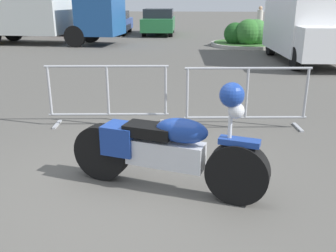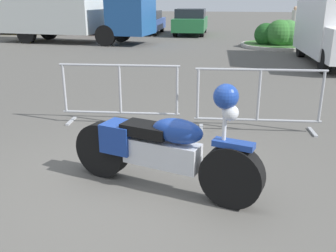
{
  "view_description": "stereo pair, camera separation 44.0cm",
  "coord_description": "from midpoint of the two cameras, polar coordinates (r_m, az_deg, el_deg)",
  "views": [
    {
      "loc": [
        0.71,
        -3.77,
        2.15
      ],
      "look_at": [
        0.37,
        0.58,
        0.65
      ],
      "focal_mm": 40.0,
      "sensor_mm": 36.0,
      "label": 1
    },
    {
      "loc": [
        1.14,
        -3.71,
        2.15
      ],
      "look_at": [
        0.37,
        0.58,
        0.65
      ],
      "focal_mm": 40.0,
      "sensor_mm": 36.0,
      "label": 2
    }
  ],
  "objects": [
    {
      "name": "parked_car_white",
      "position": [
        26.14,
        -14.83,
        15.32
      ],
      "size": [
        1.92,
        4.43,
        1.49
      ],
      "rotation": [
        0.0,
        0.0,
        1.6
      ],
      "color": "white",
      "rests_on": "ground"
    },
    {
      "name": "pedestrian",
      "position": [
        23.54,
        19.23,
        14.98
      ],
      "size": [
        0.43,
        0.43,
        1.69
      ],
      "rotation": [
        0.0,
        0.0,
        3.48
      ],
      "color": "#262838",
      "rests_on": "ground"
    },
    {
      "name": "crowd_barrier_far",
      "position": [
        6.42,
        15.57,
        3.85
      ],
      "size": [
        2.1,
        0.61,
        1.07
      ],
      "rotation": [
        0.0,
        0.0,
        0.09
      ],
      "color": "#9EA0A5",
      "rests_on": "ground"
    },
    {
      "name": "box_truck",
      "position": [
        19.91,
        -14.61,
        16.92
      ],
      "size": [
        7.88,
        2.95,
        2.98
      ],
      "rotation": [
        0.0,
        0.0,
        -0.09
      ],
      "color": "silver",
      "rests_on": "ground"
    },
    {
      "name": "parked_car_green",
      "position": [
        23.63,
        4.04,
        15.59
      ],
      "size": [
        1.97,
        4.55,
        1.53
      ],
      "rotation": [
        0.0,
        0.0,
        1.6
      ],
      "color": "#236B38",
      "rests_on": "ground"
    },
    {
      "name": "parked_car_yellow",
      "position": [
        26.92,
        -20.82,
        14.76
      ],
      "size": [
        1.84,
        4.26,
        1.43
      ],
      "rotation": [
        0.0,
        0.0,
        1.6
      ],
      "color": "yellow",
      "rests_on": "ground"
    },
    {
      "name": "ground_plane",
      "position": [
        4.41,
        -3.28,
        -10.23
      ],
      "size": [
        120.0,
        120.0,
        0.0
      ],
      "primitive_type": "plane",
      "color": "#54514C"
    },
    {
      "name": "parked_car_maroon",
      "position": [
        25.11,
        -8.92,
        15.52
      ],
      "size": [
        1.86,
        4.3,
        1.44
      ],
      "rotation": [
        0.0,
        0.0,
        1.6
      ],
      "color": "maroon",
      "rests_on": "ground"
    },
    {
      "name": "motorcycle",
      "position": [
        4.29,
        1.99,
        -3.52
      ],
      "size": [
        2.33,
        0.85,
        1.34
      ],
      "rotation": [
        0.0,
        0.0,
        -0.29
      ],
      "color": "black",
      "rests_on": "ground"
    },
    {
      "name": "crowd_barrier_near",
      "position": [
        6.62,
        -5.42,
        4.92
      ],
      "size": [
        2.1,
        0.61,
        1.07
      ],
      "rotation": [
        0.0,
        0.0,
        0.09
      ],
      "color": "#9EA0A5",
      "rests_on": "ground"
    },
    {
      "name": "parked_car_blue",
      "position": [
        24.28,
        -2.61,
        15.54
      ],
      "size": [
        1.79,
        4.13,
        1.39
      ],
      "rotation": [
        0.0,
        0.0,
        1.6
      ],
      "color": "#284799",
      "rests_on": "ground"
    },
    {
      "name": "planter_island",
      "position": [
        18.17,
        17.43,
        12.88
      ],
      "size": [
        3.47,
        3.47,
        1.25
      ],
      "color": "#ADA89E",
      "rests_on": "ground"
    }
  ]
}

